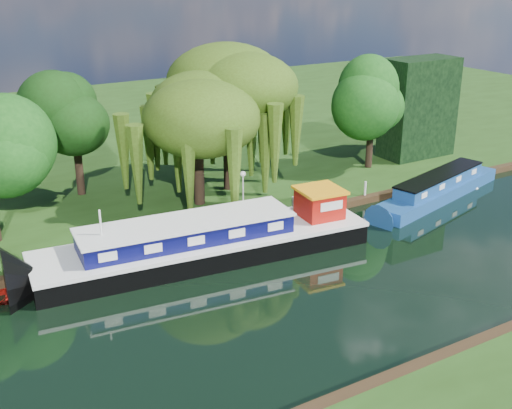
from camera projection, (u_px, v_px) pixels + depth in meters
ground at (334, 280)px, 33.49m from camera, size 120.00×120.00×0.00m
far_bank at (116, 135)px, 60.74m from camera, size 120.00×52.00×0.45m
dutch_barge at (208, 241)px, 35.71m from camera, size 19.21×6.16×3.98m
narrowboat at (438, 189)px, 44.92m from camera, size 13.41×5.64×1.94m
red_dinghy at (11, 299)px, 31.61m from camera, size 3.32×2.67×0.61m
white_cruiser at (468, 186)px, 47.52m from camera, size 2.06×1.79×1.08m
willow_left at (197, 117)px, 40.79m from camera, size 6.79×6.79×8.14m
willow_right at (227, 96)px, 43.38m from camera, size 7.49×7.49×9.12m
tree_far_mid at (74, 117)px, 42.72m from camera, size 4.81×4.81×7.87m
tree_far_right at (372, 102)px, 48.69m from camera, size 4.59×4.59×7.52m
conifer_hedge at (419, 108)px, 52.25m from camera, size 6.00×3.00×8.00m
lamppost at (243, 180)px, 41.32m from camera, size 0.36×0.36×2.56m
mooring_posts at (246, 214)px, 39.67m from camera, size 19.16×0.16×1.00m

